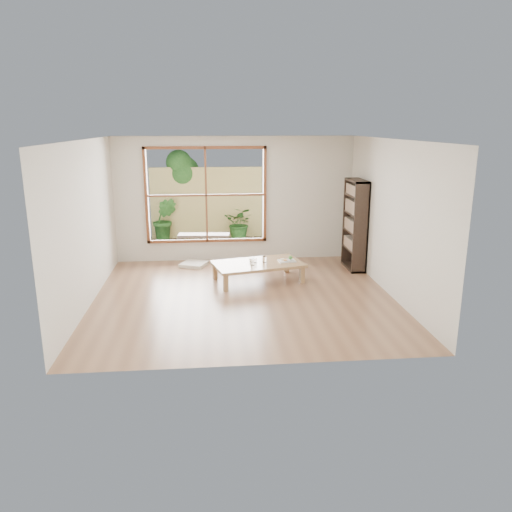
# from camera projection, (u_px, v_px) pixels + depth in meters

# --- Properties ---
(ground) EXTENTS (5.00, 5.00, 0.00)m
(ground) POSITION_uv_depth(u_px,v_px,m) (244.00, 296.00, 8.47)
(ground) COLOR #946B4A
(ground) RESTS_ON ground
(low_table) EXTENTS (1.78, 1.26, 0.35)m
(low_table) POSITION_uv_depth(u_px,v_px,m) (258.00, 265.00, 9.22)
(low_table) COLOR #A67B50
(low_table) RESTS_ON ground
(floor_cushion) EXTENTS (0.62, 0.62, 0.07)m
(floor_cushion) POSITION_uv_depth(u_px,v_px,m) (194.00, 264.00, 10.29)
(floor_cushion) COLOR beige
(floor_cushion) RESTS_ON ground
(bookshelf) EXTENTS (0.29, 0.81, 1.79)m
(bookshelf) POSITION_uv_depth(u_px,v_px,m) (355.00, 225.00, 9.91)
(bookshelf) COLOR #32241C
(bookshelf) RESTS_ON ground
(glass_tall) EXTENTS (0.06, 0.06, 0.12)m
(glass_tall) POSITION_uv_depth(u_px,v_px,m) (253.00, 262.00, 9.04)
(glass_tall) COLOR silver
(glass_tall) RESTS_ON low_table
(glass_mid) EXTENTS (0.08, 0.08, 0.11)m
(glass_mid) POSITION_uv_depth(u_px,v_px,m) (265.00, 259.00, 9.23)
(glass_mid) COLOR silver
(glass_mid) RESTS_ON low_table
(glass_short) EXTENTS (0.08, 0.08, 0.10)m
(glass_short) POSITION_uv_depth(u_px,v_px,m) (255.00, 260.00, 9.22)
(glass_short) COLOR silver
(glass_short) RESTS_ON low_table
(glass_small) EXTENTS (0.06, 0.06, 0.07)m
(glass_small) POSITION_uv_depth(u_px,v_px,m) (251.00, 260.00, 9.28)
(glass_small) COLOR silver
(glass_small) RESTS_ON low_table
(food_tray) EXTENTS (0.33, 0.26, 0.10)m
(food_tray) POSITION_uv_depth(u_px,v_px,m) (287.00, 260.00, 9.32)
(food_tray) COLOR white
(food_tray) RESTS_ON low_table
(deck) EXTENTS (2.80, 2.00, 0.05)m
(deck) POSITION_uv_depth(u_px,v_px,m) (208.00, 247.00, 11.84)
(deck) COLOR #383129
(deck) RESTS_ON ground
(garden_bench) EXTENTS (1.19, 0.43, 0.37)m
(garden_bench) POSITION_uv_depth(u_px,v_px,m) (204.00, 237.00, 11.43)
(garden_bench) COLOR #32241C
(garden_bench) RESTS_ON deck
(bamboo_fence) EXTENTS (2.80, 0.06, 1.80)m
(bamboo_fence) POSITION_uv_depth(u_px,v_px,m) (207.00, 203.00, 12.57)
(bamboo_fence) COLOR tan
(bamboo_fence) RESTS_ON ground
(shrub_right) EXTENTS (0.90, 0.84, 0.82)m
(shrub_right) POSITION_uv_depth(u_px,v_px,m) (240.00, 223.00, 12.48)
(shrub_right) COLOR #336525
(shrub_right) RESTS_ON deck
(shrub_left) EXTENTS (0.61, 0.51, 1.06)m
(shrub_left) POSITION_uv_depth(u_px,v_px,m) (165.00, 219.00, 12.30)
(shrub_left) COLOR #336525
(shrub_left) RESTS_ON deck
(garden_tree) EXTENTS (1.04, 0.85, 2.22)m
(garden_tree) POSITION_uv_depth(u_px,v_px,m) (179.00, 173.00, 12.61)
(garden_tree) COLOR #4C3D2D
(garden_tree) RESTS_ON ground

